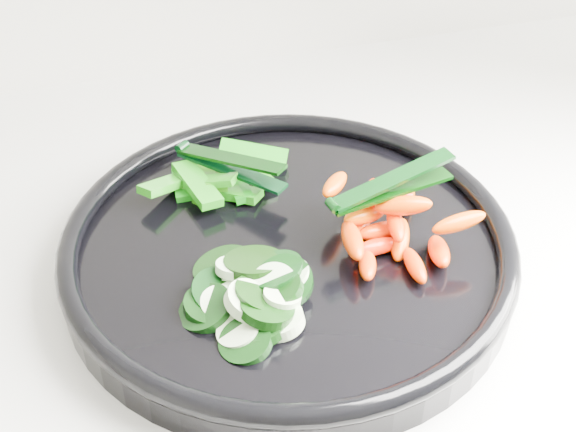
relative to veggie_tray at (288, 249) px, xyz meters
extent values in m
cylinder|color=black|center=(0.00, 0.00, -0.01)|extent=(0.42, 0.42, 0.02)
torus|color=black|center=(0.00, 0.00, 0.01)|extent=(0.43, 0.43, 0.02)
cylinder|color=black|center=(-0.06, -0.10, 0.01)|extent=(0.05, 0.06, 0.02)
cylinder|color=beige|center=(-0.06, -0.09, 0.01)|extent=(0.04, 0.04, 0.02)
cylinder|color=black|center=(-0.07, -0.05, 0.01)|extent=(0.06, 0.06, 0.03)
cylinder|color=beige|center=(-0.07, -0.06, 0.01)|extent=(0.03, 0.03, 0.02)
cylinder|color=black|center=(-0.05, -0.09, 0.01)|extent=(0.04, 0.04, 0.02)
cylinder|color=beige|center=(-0.03, -0.09, 0.01)|extent=(0.04, 0.04, 0.02)
cylinder|color=black|center=(-0.06, -0.02, 0.01)|extent=(0.05, 0.05, 0.03)
cylinder|color=beige|center=(-0.04, -0.04, 0.01)|extent=(0.04, 0.04, 0.02)
cylinder|color=black|center=(-0.08, -0.06, 0.01)|extent=(0.06, 0.06, 0.02)
cylinder|color=beige|center=(-0.07, -0.04, 0.01)|extent=(0.04, 0.04, 0.01)
cylinder|color=black|center=(-0.08, -0.06, 0.01)|extent=(0.05, 0.05, 0.03)
cylinder|color=beige|center=(-0.07, -0.05, 0.01)|extent=(0.03, 0.03, 0.02)
cylinder|color=black|center=(-0.03, -0.06, 0.02)|extent=(0.05, 0.05, 0.03)
cylinder|color=#D0F1C1|center=(-0.01, -0.05, 0.02)|extent=(0.04, 0.04, 0.02)
cylinder|color=black|center=(-0.04, -0.03, 0.02)|extent=(0.06, 0.06, 0.02)
cylinder|color=#E0F8C6|center=(-0.05, -0.03, 0.02)|extent=(0.04, 0.04, 0.01)
cylinder|color=black|center=(-0.04, -0.07, 0.02)|extent=(0.05, 0.05, 0.03)
cylinder|color=beige|center=(-0.05, -0.07, 0.02)|extent=(0.05, 0.05, 0.03)
cylinder|color=black|center=(-0.02, -0.06, 0.02)|extent=(0.05, 0.05, 0.03)
cylinder|color=beige|center=(-0.03, -0.06, 0.02)|extent=(0.04, 0.04, 0.03)
cylinder|color=black|center=(-0.02, -0.04, 0.02)|extent=(0.06, 0.06, 0.02)
cylinder|color=#DDF3C2|center=(-0.02, -0.04, 0.02)|extent=(0.04, 0.04, 0.02)
cylinder|color=black|center=(-0.04, -0.08, 0.02)|extent=(0.06, 0.06, 0.02)
cylinder|color=beige|center=(-0.03, -0.07, 0.02)|extent=(0.04, 0.04, 0.01)
ellipsoid|color=#F14600|center=(0.09, -0.03, 0.01)|extent=(0.04, 0.05, 0.03)
ellipsoid|color=#EC1000|center=(0.07, -0.03, 0.01)|extent=(0.05, 0.02, 0.02)
ellipsoid|color=#DF4A00|center=(0.09, -0.06, 0.01)|extent=(0.02, 0.04, 0.02)
ellipsoid|color=#FE3700|center=(0.06, 0.01, 0.01)|extent=(0.02, 0.04, 0.02)
ellipsoid|color=#FF2E00|center=(0.11, -0.05, 0.01)|extent=(0.03, 0.05, 0.03)
ellipsoid|color=#FF2800|center=(0.06, 0.00, 0.01)|extent=(0.04, 0.04, 0.02)
ellipsoid|color=#FD2100|center=(0.05, -0.05, 0.01)|extent=(0.03, 0.04, 0.02)
ellipsoid|color=#FC2E00|center=(0.08, -0.01, 0.01)|extent=(0.05, 0.02, 0.02)
ellipsoid|color=#EC5800|center=(0.12, 0.03, 0.01)|extent=(0.04, 0.05, 0.03)
ellipsoid|color=#EE3200|center=(0.09, 0.04, 0.01)|extent=(0.03, 0.04, 0.02)
ellipsoid|color=#E05800|center=(0.04, -0.03, 0.03)|extent=(0.03, 0.05, 0.02)
ellipsoid|color=#FF4D00|center=(0.08, 0.01, 0.03)|extent=(0.03, 0.04, 0.02)
ellipsoid|color=#F92600|center=(0.08, -0.02, 0.03)|extent=(0.02, 0.04, 0.02)
ellipsoid|color=#F05900|center=(0.06, -0.01, 0.03)|extent=(0.05, 0.03, 0.02)
ellipsoid|color=#EB5F00|center=(0.09, -0.02, 0.04)|extent=(0.05, 0.03, 0.03)
ellipsoid|color=#F95300|center=(0.05, 0.02, 0.04)|extent=(0.04, 0.04, 0.02)
ellipsoid|color=#EA2C00|center=(0.08, 0.00, 0.04)|extent=(0.05, 0.03, 0.02)
ellipsoid|color=#FA4D00|center=(0.12, -0.05, 0.04)|extent=(0.05, 0.02, 0.02)
cube|color=#0A690A|center=(-0.02, 0.08, 0.01)|extent=(0.02, 0.05, 0.02)
cube|color=#0D6009|center=(0.00, 0.09, 0.01)|extent=(0.02, 0.04, 0.02)
cube|color=#186309|center=(-0.03, 0.08, 0.01)|extent=(0.05, 0.05, 0.02)
cube|color=#126309|center=(-0.04, 0.09, 0.01)|extent=(0.06, 0.05, 0.02)
cube|color=#0A6F0C|center=(-0.07, 0.10, 0.01)|extent=(0.02, 0.04, 0.01)
cube|color=#20710A|center=(-0.04, 0.11, 0.01)|extent=(0.02, 0.07, 0.03)
cube|color=#0A6E11|center=(-0.05, 0.09, 0.02)|extent=(0.05, 0.04, 0.02)
cube|color=#0A6C0D|center=(-0.09, 0.09, 0.02)|extent=(0.05, 0.04, 0.02)
cube|color=#1A690A|center=(-0.06, 0.08, 0.02)|extent=(0.04, 0.07, 0.01)
cube|color=#0F700A|center=(0.00, 0.12, 0.02)|extent=(0.07, 0.04, 0.02)
cylinder|color=black|center=(0.03, -0.02, 0.05)|extent=(0.01, 0.01, 0.01)
cube|color=black|center=(0.08, -0.01, 0.05)|extent=(0.11, 0.04, 0.00)
cube|color=black|center=(0.08, -0.01, 0.06)|extent=(0.11, 0.04, 0.02)
cylinder|color=black|center=(-0.06, 0.13, 0.03)|extent=(0.01, 0.01, 0.01)
cube|color=black|center=(-0.03, 0.09, 0.02)|extent=(0.08, 0.09, 0.00)
cube|color=black|center=(-0.03, 0.09, 0.04)|extent=(0.08, 0.09, 0.02)
camera|label=1|loc=(-0.14, -0.48, 0.43)|focal=50.00mm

